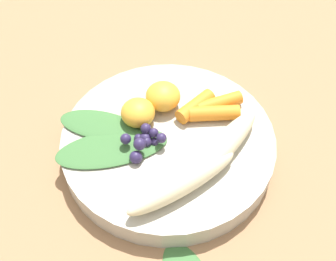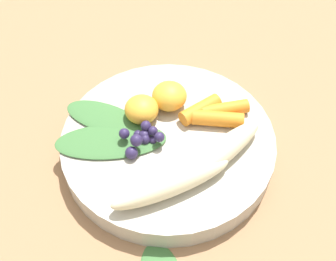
{
  "view_description": "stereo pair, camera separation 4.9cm",
  "coord_description": "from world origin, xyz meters",
  "px_view_note": "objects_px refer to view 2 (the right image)",
  "views": [
    {
      "loc": [
        0.28,
        0.13,
        0.41
      ],
      "look_at": [
        0.0,
        0.0,
        0.04
      ],
      "focal_mm": 44.28,
      "sensor_mm": 36.0,
      "label": 1
    },
    {
      "loc": [
        0.26,
        0.18,
        0.41
      ],
      "look_at": [
        0.0,
        0.0,
        0.04
      ],
      "focal_mm": 44.28,
      "sensor_mm": 36.0,
      "label": 2
    }
  ],
  "objects_px": {
    "bowl": "(168,144)",
    "orange_segment_near": "(142,109)",
    "banana_peeled_right": "(172,183)",
    "banana_peeled_left": "(220,152)"
  },
  "relations": [
    {
      "from": "bowl",
      "to": "orange_segment_near",
      "type": "relative_size",
      "value": 6.2
    },
    {
      "from": "banana_peeled_right",
      "to": "orange_segment_near",
      "type": "bearing_deg",
      "value": 84.18
    },
    {
      "from": "banana_peeled_right",
      "to": "bowl",
      "type": "bearing_deg",
      "value": 68.07
    },
    {
      "from": "banana_peeled_left",
      "to": "orange_segment_near",
      "type": "height_order",
      "value": "orange_segment_near"
    },
    {
      "from": "bowl",
      "to": "banana_peeled_right",
      "type": "xyz_separation_m",
      "value": [
        0.06,
        0.05,
        0.03
      ]
    },
    {
      "from": "orange_segment_near",
      "to": "banana_peeled_right",
      "type": "bearing_deg",
      "value": 53.41
    },
    {
      "from": "bowl",
      "to": "banana_peeled_right",
      "type": "bearing_deg",
      "value": 37.3
    },
    {
      "from": "bowl",
      "to": "banana_peeled_right",
      "type": "height_order",
      "value": "banana_peeled_right"
    },
    {
      "from": "banana_peeled_left",
      "to": "orange_segment_near",
      "type": "xyz_separation_m",
      "value": [
        -0.0,
        -0.11,
        0.0
      ]
    },
    {
      "from": "banana_peeled_left",
      "to": "banana_peeled_right",
      "type": "relative_size",
      "value": 1.0
    }
  ]
}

